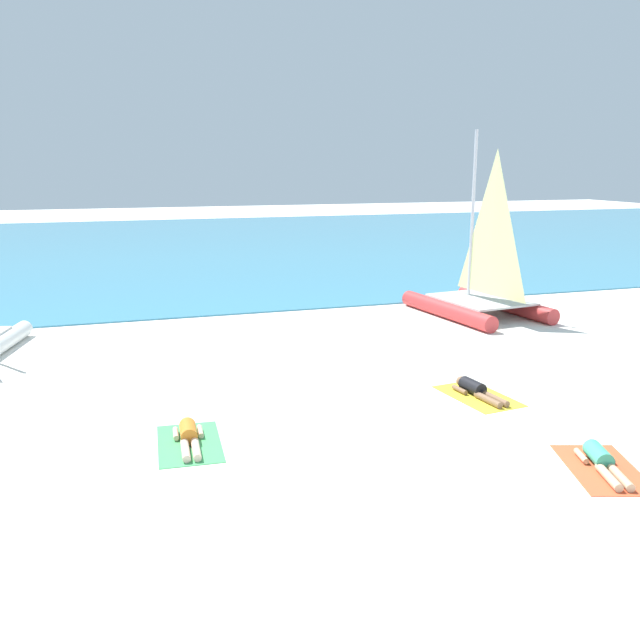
{
  "coord_description": "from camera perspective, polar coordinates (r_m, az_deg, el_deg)",
  "views": [
    {
      "loc": [
        -4.81,
        -9.8,
        4.87
      ],
      "look_at": [
        0.0,
        5.32,
        1.2
      ],
      "focal_mm": 37.97,
      "sensor_mm": 36.0,
      "label": 1
    }
  ],
  "objects": [
    {
      "name": "ocean_water",
      "position": [
        42.17,
        -11.05,
        6.2
      ],
      "size": [
        120.0,
        40.0,
        0.05
      ],
      "primitive_type": "cube",
      "color": "teal",
      "rests_on": "ground"
    },
    {
      "name": "towel_right",
      "position": [
        12.23,
        22.7,
        -11.5
      ],
      "size": [
        1.63,
        2.15,
        0.01
      ],
      "primitive_type": "cube",
      "rotation": [
        0.0,
        0.0,
        -0.31
      ],
      "color": "#EA5933",
      "rests_on": "ground"
    },
    {
      "name": "ground_plane",
      "position": [
        20.95,
        -3.89,
        -0.44
      ],
      "size": [
        120.0,
        120.0,
        0.0
      ],
      "primitive_type": "plane",
      "color": "white"
    },
    {
      "name": "sunbather_left",
      "position": [
        12.49,
        -10.99,
        -9.53
      ],
      "size": [
        0.57,
        1.57,
        0.3
      ],
      "rotation": [
        0.0,
        0.0,
        -0.06
      ],
      "color": "orange",
      "rests_on": "towel_left"
    },
    {
      "name": "towel_middle",
      "position": [
        14.99,
        13.16,
        -6.26
      ],
      "size": [
        1.32,
        2.02,
        0.01
      ],
      "primitive_type": "cube",
      "rotation": [
        0.0,
        0.0,
        0.12
      ],
      "color": "yellow",
      "rests_on": "ground"
    },
    {
      "name": "towel_left",
      "position": [
        12.48,
        -10.95,
        -10.18
      ],
      "size": [
        1.22,
        1.97,
        0.01
      ],
      "primitive_type": "cube",
      "rotation": [
        0.0,
        0.0,
        -0.06
      ],
      "color": "#4CB266",
      "rests_on": "ground"
    },
    {
      "name": "sunbather_middle",
      "position": [
        15.0,
        13.03,
        -5.74
      ],
      "size": [
        0.6,
        1.57,
        0.3
      ],
      "rotation": [
        0.0,
        0.0,
        0.12
      ],
      "color": "black",
      "rests_on": "towel_middle"
    },
    {
      "name": "sailboat_red",
      "position": [
        22.68,
        13.32,
        2.56
      ],
      "size": [
        3.47,
        4.88,
        5.93
      ],
      "rotation": [
        0.0,
        0.0,
        0.13
      ],
      "color": "#CC3838",
      "rests_on": "ground"
    },
    {
      "name": "sunbather_right",
      "position": [
        12.23,
        22.63,
        -10.84
      ],
      "size": [
        0.85,
        1.54,
        0.3
      ],
      "rotation": [
        0.0,
        0.0,
        -0.31
      ],
      "color": "#3FB28C",
      "rests_on": "towel_right"
    }
  ]
}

